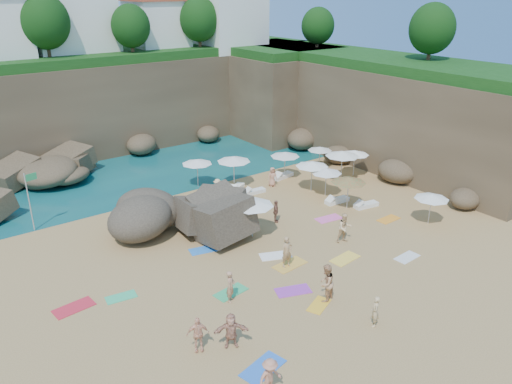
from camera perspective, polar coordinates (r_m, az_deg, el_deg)
ground at (r=29.66m, az=0.34°, el=-6.23°), size 120.00×120.00×0.00m
seawater at (r=55.05m, az=-18.84°, el=6.20°), size 120.00×120.00×0.00m
cliff_back at (r=50.16m, az=-15.36°, el=9.83°), size 44.00×8.00×8.00m
cliff_right at (r=46.21m, az=13.54°, el=8.99°), size 8.00×30.00×8.00m
cliff_corner at (r=53.26m, az=2.13°, el=11.29°), size 10.00×12.00×8.00m
rock_promontory at (r=39.75m, az=-27.23°, el=-1.18°), size 12.00×7.00×2.00m
clifftop_buildings at (r=50.29m, az=-15.52°, el=18.22°), size 28.48×9.48×7.00m
clifftop_trees at (r=45.32m, az=-10.17°, el=18.30°), size 35.60×23.82×4.40m
rock_outcrop at (r=31.49m, az=-7.38°, el=-4.64°), size 7.52×6.02×2.77m
flag_pole at (r=33.61m, az=-24.42°, el=-0.21°), size 0.74×0.18×3.82m
parasol_0 at (r=37.73m, az=-2.56°, el=3.80°), size 2.54×2.54×2.40m
parasol_1 at (r=37.99m, az=-6.76°, el=3.47°), size 2.31×2.31×2.18m
parasol_2 at (r=37.08m, az=6.43°, el=3.20°), size 2.44×2.44×2.31m
parasol_3 at (r=36.35m, az=8.05°, el=2.41°), size 2.23×2.23×2.11m
parasol_4 at (r=39.24m, az=9.85°, el=4.35°), size 2.64×2.64×2.49m
parasol_5 at (r=39.48m, az=3.33°, el=4.33°), size 2.32×2.32×2.19m
parasol_6 at (r=34.41m, az=10.56°, el=1.37°), size 2.41×2.41×2.28m
parasol_7 at (r=42.05m, az=7.31°, el=4.94°), size 2.01×2.01×1.90m
parasol_8 at (r=40.73m, az=11.23°, el=4.45°), size 2.27×2.27×2.15m
parasol_9 at (r=29.82m, az=-0.44°, el=-1.20°), size 2.62×2.62×2.48m
parasol_11 at (r=33.56m, az=19.45°, el=-0.49°), size 2.18×2.18×2.07m
lounger_0 at (r=37.76m, az=-2.28°, el=0.48°), size 1.83×1.37×0.27m
lounger_1 at (r=40.17m, az=3.11°, el=1.85°), size 1.99×0.96×0.30m
lounger_2 at (r=42.28m, az=7.21°, el=2.73°), size 1.68×1.35×0.26m
lounger_3 at (r=35.59m, az=12.47°, el=-1.47°), size 1.87×0.89×0.28m
lounger_4 at (r=37.06m, az=-0.19°, el=0.06°), size 1.75×0.70×0.27m
lounger_5 at (r=35.94m, az=9.25°, el=-0.97°), size 1.88×0.74×0.29m
towel_0 at (r=21.24m, az=0.80°, el=-19.48°), size 2.10×1.38×0.03m
towel_2 at (r=24.81m, az=7.20°, el=-12.70°), size 1.61×1.24×0.03m
towel_3 at (r=26.04m, az=-15.16°, el=-11.52°), size 1.57×0.94×0.03m
towel_4 at (r=27.86m, az=3.90°, el=-8.29°), size 1.99×1.12×0.03m
towel_5 at (r=28.69m, az=2.25°, el=-7.28°), size 2.00×1.53×0.03m
towel_6 at (r=25.70m, az=4.25°, el=-11.18°), size 1.98×1.45×0.03m
towel_7 at (r=25.95m, az=-20.09°, el=-12.31°), size 1.97×1.13×0.03m
towel_8 at (r=29.42m, az=-5.95°, el=-6.58°), size 1.83×1.20×0.03m
towel_9 at (r=33.40m, az=8.31°, el=-3.02°), size 1.87×1.11×0.03m
towel_10 at (r=34.10m, az=14.91°, el=-3.02°), size 1.61×0.83×0.03m
towel_11 at (r=25.56m, az=-2.89°, el=-11.36°), size 1.82×1.09×0.03m
towel_12 at (r=28.81m, az=10.13°, el=-7.51°), size 1.86×1.07×0.03m
towel_13 at (r=29.77m, az=16.88°, el=-7.15°), size 1.60×0.86×0.03m
person_stand_0 at (r=24.51m, az=-2.93°, el=-10.72°), size 0.71×0.69×1.65m
person_stand_1 at (r=24.69m, az=8.00°, el=-10.26°), size 1.13×1.00×1.95m
person_stand_2 at (r=35.96m, az=-4.41°, el=0.35°), size 1.04×0.89×1.52m
person_stand_3 at (r=32.31m, az=2.28°, el=-2.24°), size 0.83×0.93×1.52m
person_stand_4 at (r=38.22m, az=1.88°, el=1.75°), size 0.82×0.58×1.51m
person_stand_5 at (r=32.72m, az=-6.96°, el=-1.66°), size 1.83×1.32×1.94m
person_stand_6 at (r=23.57m, az=13.45°, el=-13.13°), size 0.63×0.64×1.49m
person_lie_1 at (r=22.07m, az=-6.60°, el=-17.15°), size 1.52×1.86×0.39m
person_lie_3 at (r=22.16m, az=-2.84°, el=-16.77°), size 2.06×2.11×0.43m
person_lie_4 at (r=27.59m, az=3.52°, el=-8.14°), size 0.78×1.82×0.43m
person_lie_5 at (r=30.46m, az=10.01°, el=-5.06°), size 1.35×1.98×0.69m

